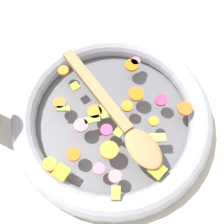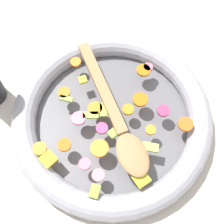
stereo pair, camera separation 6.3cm
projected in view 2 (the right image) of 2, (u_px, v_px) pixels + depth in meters
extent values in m
plane|color=beige|center=(112.00, 122.00, 0.67)|extent=(4.00, 4.00, 0.00)
cylinder|color=slate|center=(112.00, 121.00, 0.67)|extent=(0.37, 0.37, 0.01)
torus|color=#9E9EA5|center=(112.00, 117.00, 0.65)|extent=(0.42, 0.42, 0.05)
cylinder|color=orange|center=(143.00, 70.00, 0.67)|extent=(0.04, 0.04, 0.01)
cylinder|color=orange|center=(150.00, 130.00, 0.61)|extent=(0.03, 0.03, 0.01)
cylinder|color=orange|center=(95.00, 109.00, 0.63)|extent=(0.04, 0.04, 0.01)
cylinder|color=orange|center=(99.00, 148.00, 0.59)|extent=(0.05, 0.05, 0.01)
cylinder|color=orange|center=(103.00, 90.00, 0.65)|extent=(0.03, 0.03, 0.01)
cylinder|color=orange|center=(64.00, 93.00, 0.64)|extent=(0.03, 0.03, 0.01)
cylinder|color=orange|center=(185.00, 125.00, 0.61)|extent=(0.04, 0.04, 0.01)
cylinder|color=orange|center=(128.00, 110.00, 0.63)|extent=(0.03, 0.03, 0.01)
cylinder|color=orange|center=(40.00, 149.00, 0.59)|extent=(0.04, 0.04, 0.01)
cylinder|color=orange|center=(64.00, 145.00, 0.60)|extent=(0.03, 0.03, 0.01)
cylinder|color=orange|center=(76.00, 62.00, 0.68)|extent=(0.03, 0.03, 0.01)
cylinder|color=orange|center=(140.00, 100.00, 0.64)|extent=(0.04, 0.04, 0.01)
cube|color=#92C23C|center=(96.00, 191.00, 0.56)|extent=(0.03, 0.02, 0.01)
cube|color=#B9CE58|center=(150.00, 147.00, 0.59)|extent=(0.02, 0.03, 0.01)
cube|color=#94C347|center=(115.00, 132.00, 0.61)|extent=(0.03, 0.03, 0.01)
cube|color=#8AB348|center=(66.00, 99.00, 0.64)|extent=(0.01, 0.03, 0.01)
cube|color=#A6D74B|center=(103.00, 110.00, 0.63)|extent=(0.03, 0.02, 0.01)
cube|color=#ADDC4C|center=(91.00, 115.00, 0.62)|extent=(0.02, 0.03, 0.01)
cylinder|color=#F16D86|center=(85.00, 164.00, 0.58)|extent=(0.03, 0.03, 0.01)
cylinder|color=#C73866|center=(163.00, 111.00, 0.63)|extent=(0.04, 0.04, 0.01)
cylinder|color=pink|center=(79.00, 118.00, 0.62)|extent=(0.04, 0.04, 0.01)
cylinder|color=#DD447A|center=(102.00, 128.00, 0.61)|extent=(0.03, 0.03, 0.01)
cylinder|color=pink|center=(96.00, 175.00, 0.57)|extent=(0.03, 0.03, 0.01)
cylinder|color=#F06C86|center=(148.00, 67.00, 0.67)|extent=(0.03, 0.03, 0.01)
cube|color=yellow|center=(141.00, 179.00, 0.57)|extent=(0.04, 0.04, 0.01)
cube|color=yellow|center=(83.00, 80.00, 0.66)|extent=(0.02, 0.02, 0.01)
cube|color=gold|center=(48.00, 159.00, 0.58)|extent=(0.04, 0.04, 0.01)
cube|color=#A87F51|center=(102.00, 87.00, 0.64)|extent=(0.20, 0.14, 0.01)
ellipsoid|color=#A87F51|center=(132.00, 154.00, 0.58)|extent=(0.11, 0.10, 0.01)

